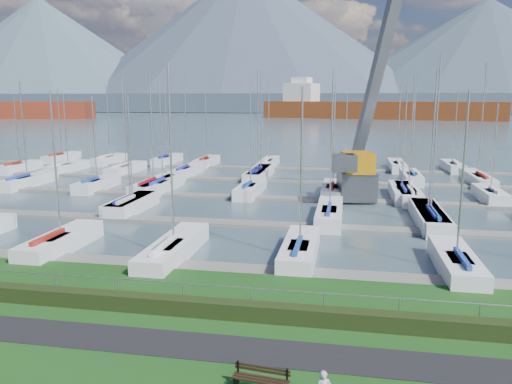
# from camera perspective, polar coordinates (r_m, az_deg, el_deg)

# --- Properties ---
(path) EXTENTS (160.00, 2.00, 0.04)m
(path) POSITION_cam_1_polar(r_m,az_deg,el_deg) (19.53, -8.29, -16.88)
(path) COLOR black
(path) RESTS_ON grass
(water) EXTENTS (800.00, 540.00, 0.20)m
(water) POSITION_cam_1_polar(r_m,az_deg,el_deg) (279.58, 9.28, 8.61)
(water) COLOR #40545E
(hedge) EXTENTS (80.00, 0.70, 0.70)m
(hedge) POSITION_cam_1_polar(r_m,az_deg,el_deg) (21.62, -6.07, -13.00)
(hedge) COLOR black
(hedge) RESTS_ON grass
(fence) EXTENTS (80.00, 0.04, 0.04)m
(fence) POSITION_cam_1_polar(r_m,az_deg,el_deg) (21.65, -5.81, -10.53)
(fence) COLOR gray
(fence) RESTS_ON grass
(foothill) EXTENTS (900.00, 80.00, 12.00)m
(foothill) POSITION_cam_1_polar(r_m,az_deg,el_deg) (349.42, 9.56, 10.04)
(foothill) COLOR #3E4C5B
(foothill) RESTS_ON water
(mountains) EXTENTS (1190.00, 360.00, 115.00)m
(mountains) POSITION_cam_1_polar(r_m,az_deg,el_deg) (425.66, 10.93, 15.57)
(mountains) COLOR #3D4959
(mountains) RESTS_ON water
(docks) EXTENTS (90.00, 41.60, 0.25)m
(docks) POSITION_cam_1_polar(r_m,az_deg,el_deg) (46.64, 3.09, -0.75)
(docks) COLOR slate
(docks) RESTS_ON water
(bench_right) EXTENTS (1.84, 0.63, 0.85)m
(bench_right) POSITION_cam_1_polar(r_m,az_deg,el_deg) (16.53, 0.58, -20.63)
(bench_right) COLOR black
(bench_right) RESTS_ON grass
(crane) EXTENTS (6.55, 13.20, 22.35)m
(crane) POSITION_cam_1_polar(r_m,az_deg,el_deg) (47.06, 12.14, 5.95)
(crane) COLOR #505257
(crane) RESTS_ON water
(cargo_ship_mid) EXTENTS (108.46, 45.16, 21.50)m
(cargo_ship_mid) POSITION_cam_1_polar(r_m,az_deg,el_deg) (238.85, 12.78, 9.09)
(cargo_ship_mid) COLOR brown
(cargo_ship_mid) RESTS_ON water
(sailboat_fleet) EXTENTS (75.26, 49.67, 13.25)m
(sailboat_fleet) POSITION_cam_1_polar(r_m,az_deg,el_deg) (48.97, 2.42, 6.34)
(sailboat_fleet) COLOR #1F329F
(sailboat_fleet) RESTS_ON water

